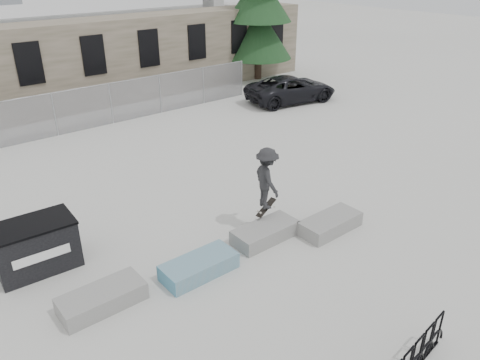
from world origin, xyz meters
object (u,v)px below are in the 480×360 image
suv (291,89)px  planter_far_left (102,298)px  dumpster (36,246)px  planter_offset (330,223)px  planter_center_left (199,266)px  spruce_tree (259,0)px  skateboarder (267,179)px  planter_center_right (265,232)px

suv → planter_far_left: bearing=131.8°
dumpster → planter_offset: bearing=-23.0°
planter_center_left → dumpster: dumpster is taller
planter_far_left → dumpster: 2.63m
dumpster → planter_center_left: bearing=-39.8°
planter_center_left → spruce_tree: size_ratio=0.17×
planter_center_left → suv: (13.14, 9.88, 0.49)m
planter_far_left → dumpster: (-0.66, 2.50, 0.44)m
planter_far_left → skateboarder: bearing=2.2°
planter_offset → planter_center_left: bearing=170.5°
planter_center_left → planter_offset: (4.31, -0.72, 0.00)m
spruce_tree → skateboarder: 19.38m
spruce_tree → skateboarder: size_ratio=5.48×
dumpster → spruce_tree: spruce_tree is taller
planter_center_right → suv: bearing=42.3°
planter_offset → skateboarder: skateboarder is taller
planter_offset → skateboarder: 2.41m
planter_center_left → planter_center_right: same height
dumpster → spruce_tree: bearing=36.6°
spruce_tree → suv: bearing=-111.8°
planter_center_right → planter_offset: same height
suv → spruce_tree: bearing=-11.2°
dumpster → planter_center_right: bearing=-23.4°
planter_far_left → planter_center_right: 4.95m
planter_center_right → suv: (10.69, 9.74, 0.49)m
planter_center_left → skateboarder: (2.90, 0.63, 1.42)m
planter_far_left → planter_offset: bearing=-9.5°
planter_center_left → planter_center_right: size_ratio=1.00×
planter_center_left → planter_center_right: bearing=3.4°
planter_center_right → planter_offset: bearing=-25.0°
suv → skateboarder: bearing=142.7°
planter_far_left → skateboarder: (5.40, 0.21, 1.42)m
planter_far_left → planter_offset: same height
planter_far_left → suv: (15.64, 9.46, 0.49)m
planter_center_right → skateboarder: 1.57m
planter_far_left → suv: bearing=31.2°
dumpster → spruce_tree: 22.54m
planter_center_left → suv: suv is taller
planter_far_left → dumpster: bearing=104.8°
planter_center_left → dumpster: (-3.16, 2.92, 0.44)m
skateboarder → planter_center_right: bearing=153.3°
planter_far_left → skateboarder: size_ratio=0.95×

